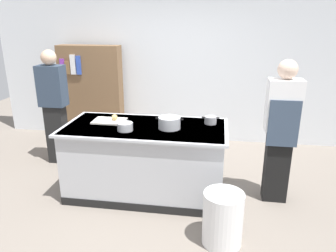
% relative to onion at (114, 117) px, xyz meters
% --- Properties ---
extents(ground_plane, '(10.00, 10.00, 0.00)m').
position_rel_onion_xyz_m(ground_plane, '(0.42, -0.12, -0.96)').
color(ground_plane, slate).
extents(back_wall, '(6.40, 0.12, 3.00)m').
position_rel_onion_xyz_m(back_wall, '(0.42, 1.98, 0.54)').
color(back_wall, silver).
rests_on(back_wall, ground_plane).
extents(counter_island, '(1.98, 0.98, 0.90)m').
position_rel_onion_xyz_m(counter_island, '(0.42, -0.12, -0.49)').
color(counter_island, '#B7BABF').
rests_on(counter_island, ground_plane).
extents(cutting_board, '(0.40, 0.28, 0.02)m').
position_rel_onion_xyz_m(cutting_board, '(-0.07, -0.01, -0.05)').
color(cutting_board, silver).
rests_on(cutting_board, counter_island).
extents(onion, '(0.08, 0.08, 0.08)m').
position_rel_onion_xyz_m(onion, '(0.00, 0.00, 0.00)').
color(onion, tan).
rests_on(onion, cutting_board).
extents(stock_pot, '(0.33, 0.26, 0.14)m').
position_rel_onion_xyz_m(stock_pot, '(0.72, -0.14, 0.01)').
color(stock_pot, '#B7BABF').
rests_on(stock_pot, counter_island).
extents(sauce_pan, '(0.22, 0.15, 0.09)m').
position_rel_onion_xyz_m(sauce_pan, '(1.20, 0.11, -0.01)').
color(sauce_pan, '#99999E').
rests_on(sauce_pan, counter_island).
extents(mixing_bowl, '(0.18, 0.18, 0.09)m').
position_rel_onion_xyz_m(mixing_bowl, '(0.22, -0.30, -0.01)').
color(mixing_bowl, '#B7BABF').
rests_on(mixing_bowl, counter_island).
extents(trash_bin, '(0.40, 0.40, 0.55)m').
position_rel_onion_xyz_m(trash_bin, '(1.38, -0.97, -0.68)').
color(trash_bin, white).
rests_on(trash_bin, ground_plane).
extents(person_chef, '(0.38, 0.25, 1.72)m').
position_rel_onion_xyz_m(person_chef, '(2.02, -0.02, -0.04)').
color(person_chef, black).
rests_on(person_chef, ground_plane).
extents(person_guest, '(0.38, 0.24, 1.72)m').
position_rel_onion_xyz_m(person_guest, '(-1.14, 0.62, -0.05)').
color(person_guest, black).
rests_on(person_guest, ground_plane).
extents(bookshelf, '(1.10, 0.31, 1.70)m').
position_rel_onion_xyz_m(bookshelf, '(-0.98, 1.68, -0.11)').
color(bookshelf, brown).
rests_on(bookshelf, ground_plane).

